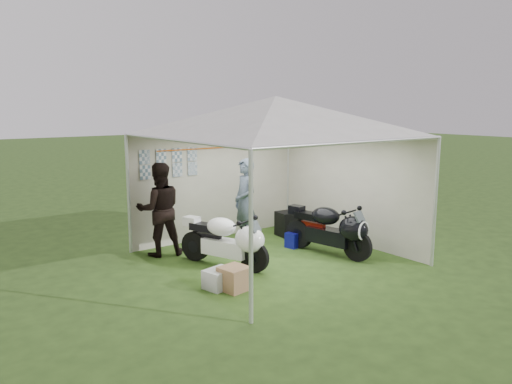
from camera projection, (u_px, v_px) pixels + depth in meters
ground at (275, 259)px, 9.34m from camera, size 80.00×80.00×0.00m
canopy_tent at (274, 120)px, 8.93m from camera, size 5.66×5.66×3.00m
motorcycle_white at (228, 239)px, 8.78m from camera, size 0.90×1.75×0.91m
motorcycle_black at (332, 228)px, 9.48m from camera, size 0.65×1.91×0.95m
paddock_stand at (296, 239)px, 10.13m from camera, size 0.45×0.33×0.30m
person_dark_jacket at (159, 209)px, 9.44m from camera, size 1.03×0.90×1.79m
person_blue_jacket at (245, 202)px, 10.12m from camera, size 0.52×0.71×1.79m
equipment_box at (289, 223)px, 11.00m from camera, size 0.58×0.49×0.53m
crate_0 at (219, 279)px, 7.84m from camera, size 0.52×0.44×0.30m
crate_1 at (234, 278)px, 7.75m from camera, size 0.47×0.47×0.37m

